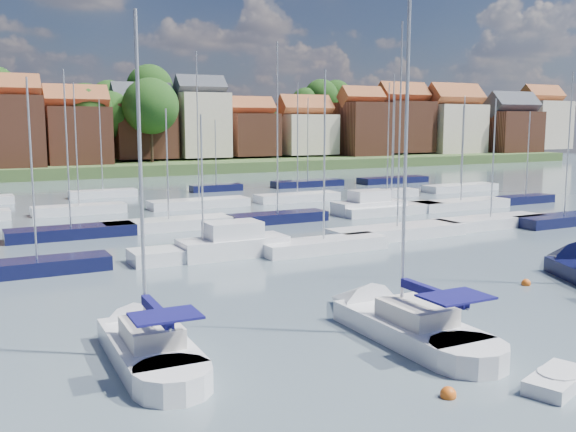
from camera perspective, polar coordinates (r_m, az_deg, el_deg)
ground at (r=61.88m, az=-7.42°, el=0.32°), size 260.00×260.00×0.00m
sailboat_left at (r=25.14m, az=-12.79°, el=-10.89°), size 2.84×9.89×13.44m
sailboat_centre at (r=27.36m, az=9.07°, el=-9.20°), size 2.85×10.76×14.66m
tender at (r=23.20m, az=22.82°, el=-13.36°), size 3.06×2.17×0.60m
buoy_b at (r=21.49m, az=14.05°, el=-15.38°), size 0.51×0.51×0.51m
buoy_c at (r=24.37m, az=14.85°, el=-12.50°), size 0.55×0.55×0.55m
buoy_e at (r=36.41m, az=20.40°, el=-5.79°), size 0.49×0.49×0.49m
marina_field at (r=58.05m, az=-4.02°, el=0.27°), size 79.62×41.41×15.93m
far_shore_town at (r=152.13m, az=-18.71°, el=6.41°), size 212.46×90.00×22.27m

